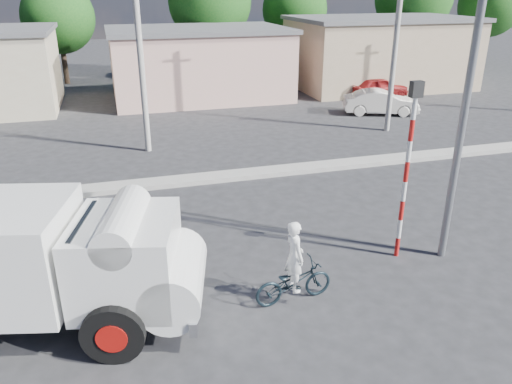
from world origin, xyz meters
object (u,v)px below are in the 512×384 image
object	(u,v)px
bicycle	(294,282)
car_cream	(381,102)
cyclist	(294,269)
truck	(36,261)
streetlight	(468,53)
car_red	(378,87)
traffic_pole	(408,158)

from	to	relation	value
bicycle	car_cream	size ratio (longest dim) A/B	0.46
bicycle	cyclist	xyz separation A→B (m)	(0.00, 0.00, 0.33)
truck	streetlight	bearing A→B (deg)	14.90
car_red	streetlight	distance (m)	19.70
truck	bicycle	world-z (taller)	truck
cyclist	car_red	size ratio (longest dim) A/B	0.43
car_cream	car_red	xyz separation A→B (m)	(1.93, 3.71, 0.00)
truck	car_cream	bearing A→B (deg)	56.30
truck	cyclist	distance (m)	5.10
streetlight	traffic_pole	bearing A→B (deg)	162.27
cyclist	traffic_pole	world-z (taller)	traffic_pole
cyclist	car_cream	size ratio (longest dim) A/B	0.41
car_cream	car_red	distance (m)	4.18
cyclist	streetlight	size ratio (longest dim) A/B	0.18
bicycle	car_red	bearing A→B (deg)	-39.07
truck	streetlight	distance (m)	9.78
truck	traffic_pole	size ratio (longest dim) A/B	1.52
cyclist	streetlight	world-z (taller)	streetlight
car_red	traffic_pole	distance (m)	19.47
truck	traffic_pole	world-z (taller)	traffic_pole
truck	traffic_pole	bearing A→B (deg)	17.09
bicycle	traffic_pole	world-z (taller)	traffic_pole
cyclist	truck	bearing A→B (deg)	77.30
car_cream	car_red	size ratio (longest dim) A/B	1.03
truck	car_red	distance (m)	24.60
car_red	car_cream	bearing A→B (deg)	146.94
car_cream	traffic_pole	bearing A→B (deg)	172.09
truck	cyclist	bearing A→B (deg)	6.68
cyclist	car_cream	distance (m)	17.77
truck	cyclist	xyz separation A→B (m)	(5.01, -0.65, -0.64)
car_red	truck	bearing A→B (deg)	130.00
traffic_pole	car_cream	bearing A→B (deg)	62.20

